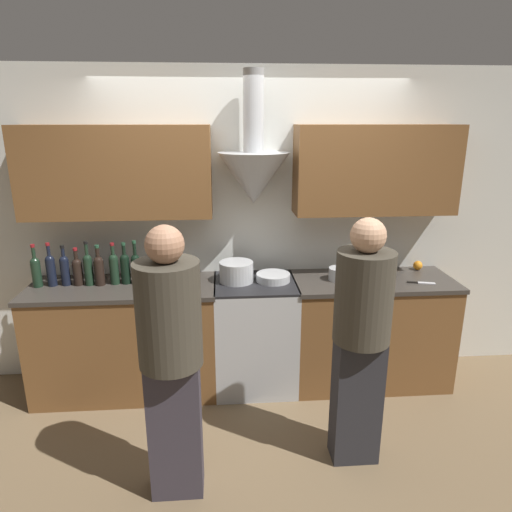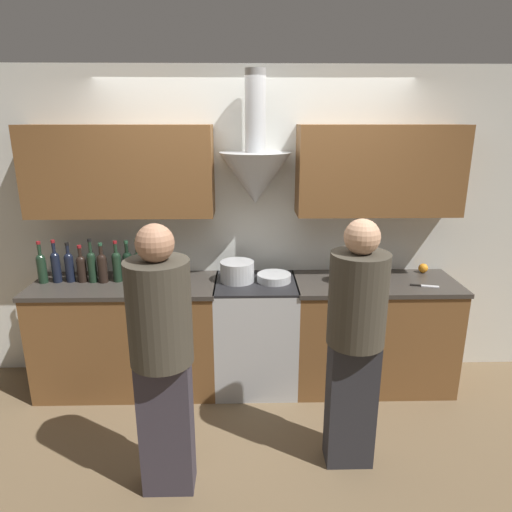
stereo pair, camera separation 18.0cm
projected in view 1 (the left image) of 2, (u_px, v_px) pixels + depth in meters
name	position (u px, v px, depth m)	size (l,w,h in m)	color
ground_plane	(258.00, 405.00, 3.64)	(12.00, 12.00, 0.00)	brown
wall_back	(249.00, 208.00, 3.77)	(8.40, 0.56, 2.60)	silver
counter_left	(127.00, 338.00, 3.74)	(1.48, 0.62, 0.93)	brown
counter_right	(369.00, 330.00, 3.89)	(1.32, 0.62, 0.93)	brown
stove_range	(255.00, 334.00, 3.82)	(0.66, 0.60, 0.93)	#B7BABC
wine_bottle_0	(36.00, 270.00, 3.55)	(0.07, 0.07, 0.34)	black
wine_bottle_1	(51.00, 269.00, 3.56)	(0.07, 0.07, 0.35)	black
wine_bottle_2	(65.00, 269.00, 3.58)	(0.07, 0.07, 0.33)	black
wine_bottle_3	(77.00, 270.00, 3.59)	(0.08, 0.08, 0.30)	black
wine_bottle_4	(88.00, 268.00, 3.58)	(0.07, 0.07, 0.36)	black
wine_bottle_5	(99.00, 269.00, 3.58)	(0.08, 0.08, 0.33)	black
wine_bottle_6	(114.00, 267.00, 3.61)	(0.07, 0.07, 0.34)	black
wine_bottle_7	(125.00, 267.00, 3.62)	(0.07, 0.07, 0.34)	black
wine_bottle_8	(136.00, 267.00, 3.61)	(0.07, 0.07, 0.35)	black
stock_pot	(236.00, 272.00, 3.67)	(0.27, 0.27, 0.16)	#B7BABC
mixing_bowl	(273.00, 277.00, 3.70)	(0.28, 0.28, 0.06)	#B7BABC
orange_fruit	(418.00, 265.00, 3.97)	(0.08, 0.08, 0.08)	orange
saucepan	(339.00, 274.00, 3.72)	(0.17, 0.17, 0.10)	#B7BABC
chefs_knife	(421.00, 283.00, 3.65)	(0.22, 0.08, 0.01)	silver
person_foreground_left	(171.00, 356.00, 2.56)	(0.36, 0.36, 1.67)	#38333D
person_foreground_right	(361.00, 334.00, 2.83)	(0.35, 0.35, 1.65)	#28282D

